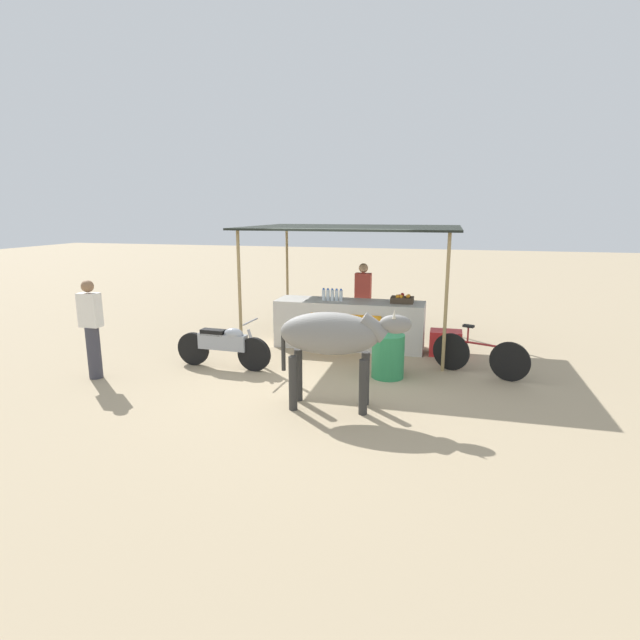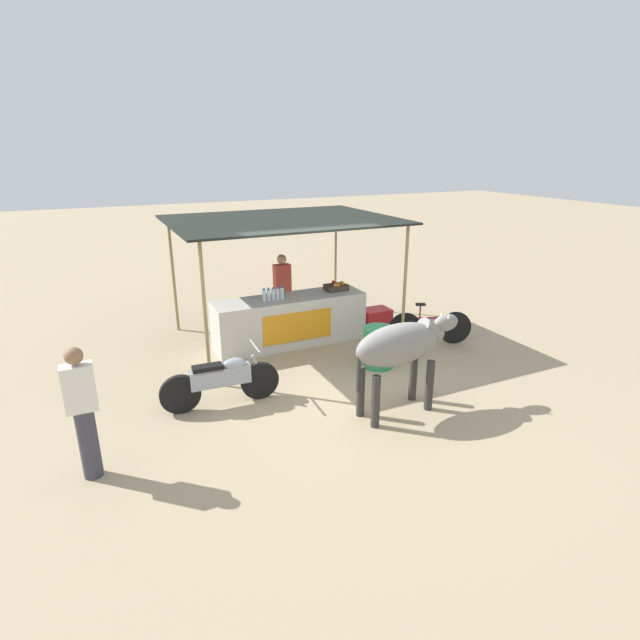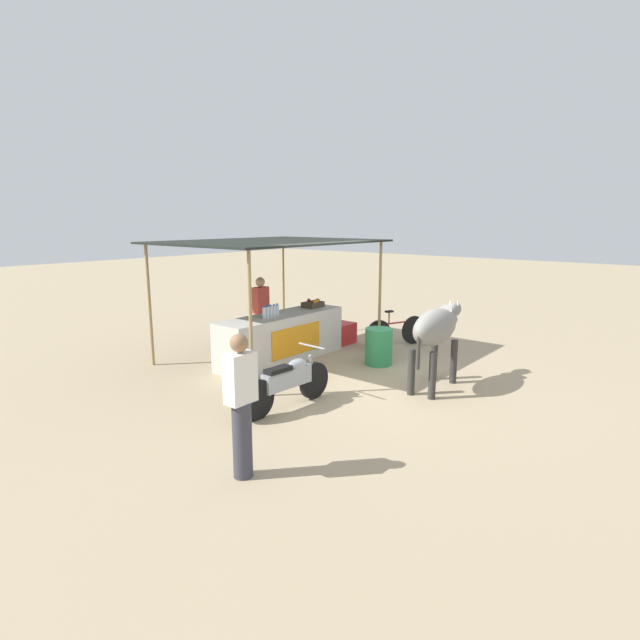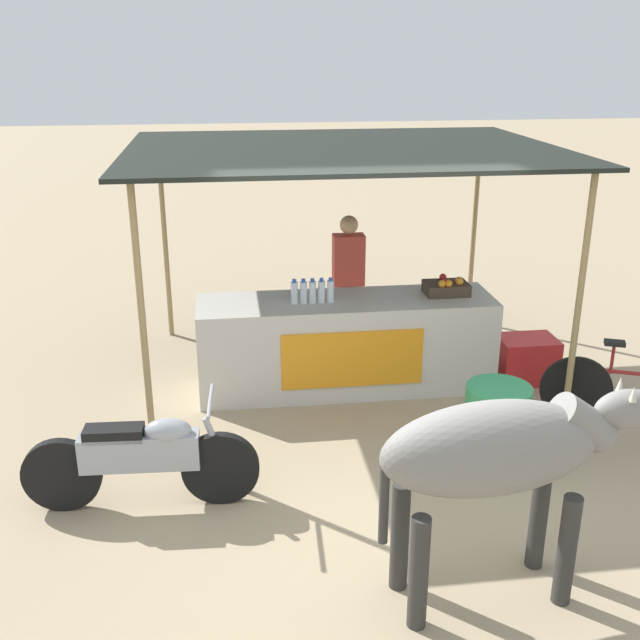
{
  "view_description": "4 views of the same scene",
  "coord_description": "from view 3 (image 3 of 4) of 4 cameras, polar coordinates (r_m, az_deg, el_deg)",
  "views": [
    {
      "loc": [
        1.89,
        -7.55,
        2.74
      ],
      "look_at": [
        -0.26,
        0.79,
        0.85
      ],
      "focal_mm": 28.0,
      "sensor_mm": 36.0,
      "label": 1
    },
    {
      "loc": [
        -3.44,
        -6.47,
        3.71
      ],
      "look_at": [
        0.13,
        1.09,
        0.82
      ],
      "focal_mm": 28.0,
      "sensor_mm": 36.0,
      "label": 2
    },
    {
      "loc": [
        -7.18,
        -4.72,
        2.84
      ],
      "look_at": [
        -0.08,
        1.12,
        0.99
      ],
      "focal_mm": 28.0,
      "sensor_mm": 36.0,
      "label": 3
    },
    {
      "loc": [
        -1.19,
        -4.83,
        3.38
      ],
      "look_at": [
        -0.39,
        1.3,
        1.09
      ],
      "focal_mm": 42.0,
      "sensor_mm": 36.0,
      "label": 4
    }
  ],
  "objects": [
    {
      "name": "water_barrel",
      "position": [
        10.01,
        6.73,
        -3.03
      ],
      "size": [
        0.54,
        0.54,
        0.74
      ],
      "primitive_type": "cylinder",
      "color": "#2D8C51",
      "rests_on": "ground"
    },
    {
      "name": "fruit_crate",
      "position": [
        10.93,
        -0.79,
        1.84
      ],
      "size": [
        0.44,
        0.32,
        0.18
      ],
      "color": "#3F3326",
      "rests_on": "stall_counter"
    },
    {
      "name": "stall_counter",
      "position": [
        10.25,
        -4.38,
        -1.99
      ],
      "size": [
        3.0,
        0.82,
        0.96
      ],
      "color": "beige",
      "rests_on": "ground"
    },
    {
      "name": "cooler_box",
      "position": [
        11.67,
        2.52,
        -1.53
      ],
      "size": [
        0.6,
        0.44,
        0.48
      ],
      "primitive_type": "cube",
      "color": "red",
      "rests_on": "ground"
    },
    {
      "name": "ground_plane",
      "position": [
        9.05,
        5.84,
        -6.99
      ],
      "size": [
        60.0,
        60.0,
        0.0
      ],
      "primitive_type": "plane",
      "color": "tan"
    },
    {
      "name": "water_bottle_row",
      "position": [
        9.85,
        -5.64,
        0.98
      ],
      "size": [
        0.43,
        0.07,
        0.25
      ],
      "color": "silver",
      "rests_on": "stall_counter"
    },
    {
      "name": "bicycle_leaning",
      "position": [
        11.49,
        8.71,
        -1.3
      ],
      "size": [
        1.56,
        0.65,
        0.85
      ],
      "color": "black",
      "rests_on": "ground"
    },
    {
      "name": "vendor_behind_counter",
      "position": [
        10.79,
        -6.77,
        0.65
      ],
      "size": [
        0.34,
        0.22,
        1.65
      ],
      "color": "#383842",
      "rests_on": "ground"
    },
    {
      "name": "passerby_on_street",
      "position": [
        5.61,
        -9.0,
        -9.57
      ],
      "size": [
        0.34,
        0.22,
        1.65
      ],
      "color": "#383842",
      "rests_on": "ground"
    },
    {
      "name": "motorcycle_parked",
      "position": [
        7.67,
        -3.67,
        -6.99
      ],
      "size": [
        1.8,
        0.55,
        0.9
      ],
      "color": "black",
      "rests_on": "ground"
    },
    {
      "name": "stall_awning",
      "position": [
        10.2,
        -5.78,
        8.49
      ],
      "size": [
        4.2,
        3.2,
        2.43
      ],
      "color": "black",
      "rests_on": "ground"
    },
    {
      "name": "cow",
      "position": [
        8.64,
        13.17,
        -1.02
      ],
      "size": [
        1.84,
        0.64,
        1.44
      ],
      "color": "gray",
      "rests_on": "ground"
    }
  ]
}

